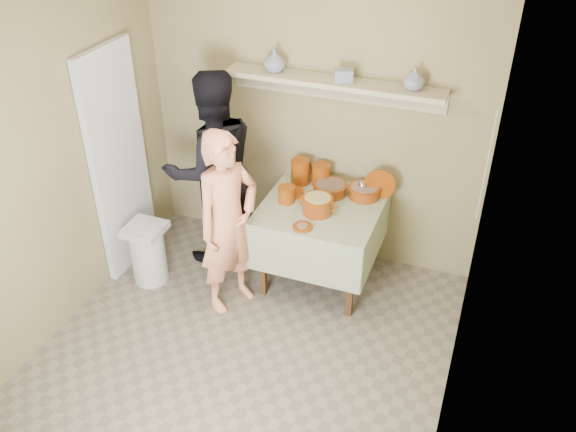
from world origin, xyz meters
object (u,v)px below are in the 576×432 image
at_px(person_cook, 228,223).
at_px(person_helper, 213,170).
at_px(cazuela_rice, 317,204).
at_px(trash_bin, 148,253).
at_px(serving_table, 321,217).

height_order(person_cook, person_helper, person_helper).
bearing_deg(person_helper, person_cook, 81.44).
height_order(cazuela_rice, trash_bin, cazuela_rice).
relative_size(person_cook, person_helper, 0.88).
relative_size(person_cook, serving_table, 1.62).
bearing_deg(person_cook, trash_bin, 114.84).
distance_m(cazuela_rice, trash_bin, 1.56).
bearing_deg(cazuela_rice, person_cook, -143.92).
bearing_deg(cazuela_rice, person_helper, 172.42).
bearing_deg(person_helper, cazuela_rice, 127.95).
height_order(person_helper, trash_bin, person_helper).
bearing_deg(cazuela_rice, trash_bin, -163.14).
relative_size(cazuela_rice, trash_bin, 0.59).
height_order(person_helper, serving_table, person_helper).
height_order(person_helper, cazuela_rice, person_helper).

